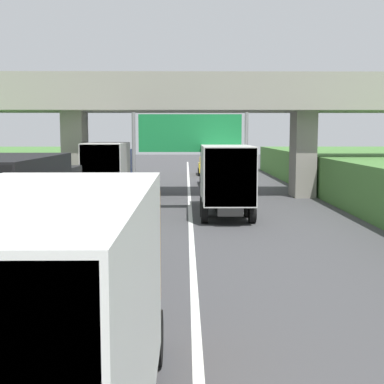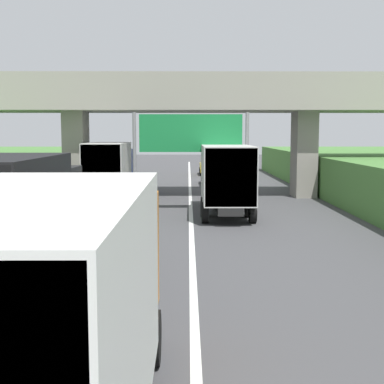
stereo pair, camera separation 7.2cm
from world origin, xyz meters
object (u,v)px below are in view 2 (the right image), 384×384
car_silver (213,174)px  construction_barrel_5 (53,209)px  car_yellow (209,166)px  construction_barrel_4 (25,224)px  overhead_highway_sign (191,139)px  truck_blue (110,167)px  truck_orange (52,311)px  truck_white (225,176)px  truck_black (15,211)px

car_silver → construction_barrel_5: bearing=-116.9°
car_yellow → construction_barrel_4: 31.58m
overhead_highway_sign → truck_blue: (-5.00, 5.93, -1.78)m
truck_blue → truck_orange: same height
overhead_highway_sign → car_silver: size_ratio=1.43×
car_silver → construction_barrel_5: car_silver is taller
truck_white → truck_orange: bearing=-99.9°
truck_blue → construction_barrel_5: (-1.52, -7.96, -1.47)m
truck_white → construction_barrel_4: bearing=-148.5°
truck_black → car_silver: truck_black is taller
truck_black → construction_barrel_5: (-1.74, 10.75, -1.47)m
car_yellow → truck_white: bearing=-90.5°
construction_barrel_4 → construction_barrel_5: 4.16m
truck_blue → construction_barrel_5: size_ratio=8.11×
truck_white → truck_black: same height
truck_white → construction_barrel_5: size_ratio=8.11×
construction_barrel_5 → car_silver: bearing=63.1°
truck_white → car_silver: (0.14, 15.55, -1.08)m
truck_black → car_yellow: truck_black is taller
car_silver → construction_barrel_4: (-8.39, -20.62, -0.40)m
truck_white → construction_barrel_4: truck_white is taller
car_silver → construction_barrel_5: 18.45m
truck_white → construction_barrel_5: (-8.20, -0.90, -1.47)m
truck_white → truck_blue: size_ratio=1.00×
overhead_highway_sign → truck_white: 2.70m
truck_white → truck_blue: same height
overhead_highway_sign → truck_orange: size_ratio=0.81×
truck_blue → truck_orange: (3.26, -26.67, 0.00)m
car_yellow → construction_barrel_4: (-8.47, -30.42, -0.40)m
truck_black → car_yellow: bearing=79.8°
truck_white → truck_black: 13.32m
truck_black → truck_orange: bearing=-69.1°
truck_blue → car_yellow: (6.90, 18.29, -1.08)m
truck_white → construction_barrel_4: 9.80m
truck_orange → car_yellow: size_ratio=1.78×
truck_orange → car_yellow: truck_orange is taller
car_yellow → construction_barrel_4: bearing=-105.6°
overhead_highway_sign → truck_blue: size_ratio=0.81×
truck_blue → truck_orange: bearing=-83.0°
truck_blue → car_yellow: 19.58m
overhead_highway_sign → construction_barrel_4: overhead_highway_sign is taller
truck_blue → truck_black: bearing=-89.3°
car_silver → overhead_highway_sign: bearing=-97.2°
construction_barrel_4 → truck_orange: bearing=-71.6°
truck_white → truck_orange: 19.91m
overhead_highway_sign → construction_barrel_5: (-6.51, -2.03, -3.25)m
truck_black → car_silver: bearing=76.4°
truck_orange → car_silver: (3.57, 35.16, -1.08)m
truck_orange → construction_barrel_5: (-4.77, 18.70, -1.47)m
car_yellow → overhead_highway_sign: bearing=-94.5°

